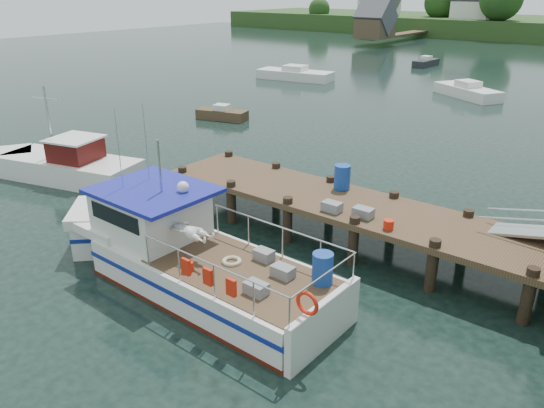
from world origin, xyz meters
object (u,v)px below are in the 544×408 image
Objects in this scene: lobster_boat at (182,253)px; moored_rowboat at (222,114)px; moored_a at (295,74)px; work_boat at (63,164)px; moored_b at (467,91)px; dock at (532,221)px; moored_e at (426,62)px.

lobster_boat is 20.05m from moored_rowboat.
moored_rowboat is 0.48× the size of moored_a.
moored_a is (-7.60, 27.93, -0.17)m from work_boat.
moored_a is 15.26m from moored_b.
moored_rowboat is 16.32m from moored_a.
dock is 29.23m from moored_b.
moored_a is 1.22× the size of moored_b.
moored_e is at bearing 116.36° from dock.
lobster_boat reaches higher than dock.
moored_e is (5.86, 15.49, -0.08)m from moored_a.
moored_e reaches higher than moored_rowboat.
work_boat is 43.46m from moored_e.
dock is at bearing -33.92° from moored_a.
lobster_boat is 1.33× the size of work_boat.
moored_b is (-3.13, 32.23, -0.42)m from lobster_boat.
lobster_boat is at bearing -88.72° from moored_b.
moored_a is 16.56m from moored_e.
moored_e is at bearing 105.91° from lobster_boat.
dock is 2.14× the size of work_boat.
moored_b is at bearing -63.82° from moored_e.
moored_a is at bearing 135.73° from dock.
dock is 45.81m from moored_e.
dock is 4.25× the size of moored_e.
moored_rowboat is at bearing -98.34° from moored_e.
lobster_boat is (-7.87, -5.20, -1.35)m from dock.
lobster_boat is 35.78m from moored_a.
lobster_boat is at bearing -82.42° from moored_e.
work_boat is (-18.58, -2.41, -1.60)m from dock.
moored_rowboat is at bearing 84.59° from work_boat.
moored_a is at bearing 121.63° from lobster_boat.
moored_e is at bearing 79.62° from moored_a.
moored_a is at bearing 124.18° from moored_rowboat.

